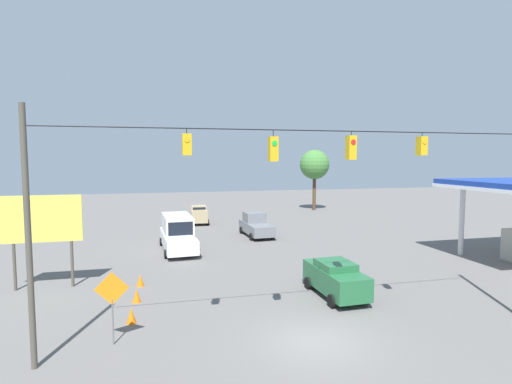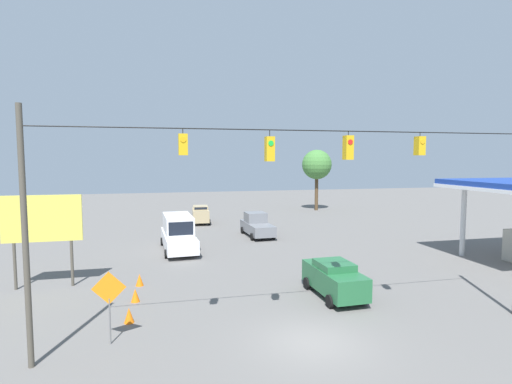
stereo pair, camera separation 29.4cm
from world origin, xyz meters
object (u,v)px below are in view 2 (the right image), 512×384
overhead_signal_span (309,197)px  box_truck_white_withflow_far (178,233)px  traffic_cone_nearest (129,315)px  pickup_truck_grey_oncoming_deep (257,225)px  tree_horizon_left (317,165)px  traffic_cone_second (135,295)px  sedan_tan_withflow_deep (201,214)px  work_zone_sign (109,294)px  traffic_cone_third (140,280)px  roadside_billboard (42,223)px  sedan_green_crossing_near (334,278)px

overhead_signal_span → box_truck_white_withflow_far: size_ratio=2.92×
overhead_signal_span → traffic_cone_nearest: (7.07, -3.08, -5.31)m
pickup_truck_grey_oncoming_deep → tree_horizon_left: tree_horizon_left is taller
pickup_truck_grey_oncoming_deep → traffic_cone_second: 17.91m
sedan_tan_withflow_deep → tree_horizon_left: 18.83m
overhead_signal_span → traffic_cone_nearest: size_ratio=30.28×
traffic_cone_nearest → overhead_signal_span: bearing=156.4°
work_zone_sign → tree_horizon_left: bearing=-122.6°
traffic_cone_nearest → tree_horizon_left: (-22.05, -33.36, 5.85)m
pickup_truck_grey_oncoming_deep → sedan_tan_withflow_deep: bearing=-62.5°
traffic_cone_third → roadside_billboard: bearing=-9.8°
overhead_signal_span → roadside_billboard: overhead_signal_span is taller
overhead_signal_span → pickup_truck_grey_oncoming_deep: (-2.83, -20.64, -4.67)m
traffic_cone_second → sedan_tan_withflow_deep: bearing=-103.1°
sedan_tan_withflow_deep → work_zone_sign: (6.08, 27.83, 0.98)m
sedan_green_crossing_near → traffic_cone_third: size_ratio=6.67×
box_truck_white_withflow_far → traffic_cone_third: bearing=73.5°
overhead_signal_span → traffic_cone_third: (6.90, -8.22, -5.31)m
traffic_cone_third → tree_horizon_left: tree_horizon_left is taller
tree_horizon_left → roadside_billboard: bearing=45.4°
overhead_signal_span → tree_horizon_left: size_ratio=2.45×
box_truck_white_withflow_far → traffic_cone_third: size_ratio=10.37×
pickup_truck_grey_oncoming_deep → traffic_cone_second: (9.80, 14.98, -0.64)m
overhead_signal_span → traffic_cone_third: size_ratio=30.28×
sedan_tan_withflow_deep → traffic_cone_second: (5.44, 23.35, -0.67)m
traffic_cone_second → traffic_cone_nearest: bearing=87.7°
sedan_tan_withflow_deep → box_truck_white_withflow_far: box_truck_white_withflow_far is taller
sedan_green_crossing_near → work_zone_sign: work_zone_sign is taller
traffic_cone_second → work_zone_sign: work_zone_sign is taller
pickup_truck_grey_oncoming_deep → work_zone_sign: work_zone_sign is taller
overhead_signal_span → sedan_green_crossing_near: 6.92m
traffic_cone_third → roadside_billboard: 6.11m
box_truck_white_withflow_far → traffic_cone_nearest: size_ratio=10.37×
traffic_cone_nearest → roadside_billboard: bearing=-50.8°
work_zone_sign → tree_horizon_left: tree_horizon_left is taller
overhead_signal_span → tree_horizon_left: 39.41m
overhead_signal_span → roadside_billboard: (11.98, -9.09, -2.03)m
pickup_truck_grey_oncoming_deep → roadside_billboard: (14.81, 11.55, 2.63)m
traffic_cone_third → overhead_signal_span: bearing=130.0°
pickup_truck_grey_oncoming_deep → traffic_cone_third: size_ratio=7.86×
overhead_signal_span → sedan_green_crossing_near: bearing=-125.7°
overhead_signal_span → traffic_cone_second: 10.43m
overhead_signal_span → traffic_cone_nearest: bearing=-23.6°
box_truck_white_withflow_far → tree_horizon_left: size_ratio=0.84×
box_truck_white_withflow_far → pickup_truck_grey_oncoming_deep: box_truck_white_withflow_far is taller
work_zone_sign → tree_horizon_left: 42.09m
box_truck_white_withflow_far → tree_horizon_left: bearing=-134.3°
traffic_cone_third → tree_horizon_left: (-21.87, -28.23, 5.85)m
work_zone_sign → box_truck_white_withflow_far: bearing=-101.7°
traffic_cone_third → roadside_billboard: (5.08, -0.88, 3.27)m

